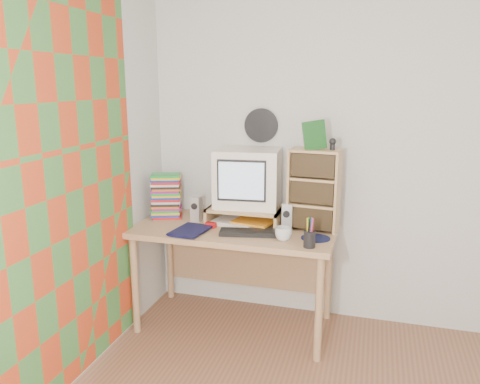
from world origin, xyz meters
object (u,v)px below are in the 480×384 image
Objects in this scene: dvd_stack at (166,198)px; cd_rack at (314,190)px; mug at (284,234)px; diary at (177,227)px; desk at (237,242)px; crt_monitor at (248,178)px; keyboard at (250,233)px.

dvd_stack is 1.10m from cd_rack.
diary is (-0.74, -0.00, -0.02)m from mug.
dvd_stack is 0.37m from diary.
desk is at bearing -170.03° from cd_rack.
mug is at bearing 7.11° from diary.
dvd_stack is 2.69× the size of mug.
dvd_stack is 0.99m from mug.
mug is at bearing -111.51° from cd_rack.
desk is 2.52× the size of cd_rack.
cd_rack is at bearing -19.04° from dvd_stack.
dvd_stack is at bearing 179.04° from crt_monitor.
crt_monitor is 0.43m from keyboard.
dvd_stack reaches higher than keyboard.
diary is at bearing -73.31° from dvd_stack.
keyboard is at bearing 167.49° from mug.
keyboard is 0.72× the size of cd_rack.
crt_monitor is 1.09× the size of keyboard.
crt_monitor is at bearing -179.91° from cd_rack.
cd_rack reaches higher than desk.
mug is (0.94, -0.28, -0.10)m from dvd_stack.
keyboard reaches higher than desk.
diary reaches higher than keyboard.
cd_rack is 0.40m from mug.
crt_monitor reaches higher than keyboard.
cd_rack reaches higher than crt_monitor.
crt_monitor is 0.48m from cd_rack.
crt_monitor is 3.93× the size of mug.
mug is (0.24, -0.05, 0.03)m from keyboard.
mug reaches higher than keyboard.
crt_monitor is 0.55m from mug.
cd_rack is at bearing 62.80° from mug.
dvd_stack is at bearing 151.28° from keyboard.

